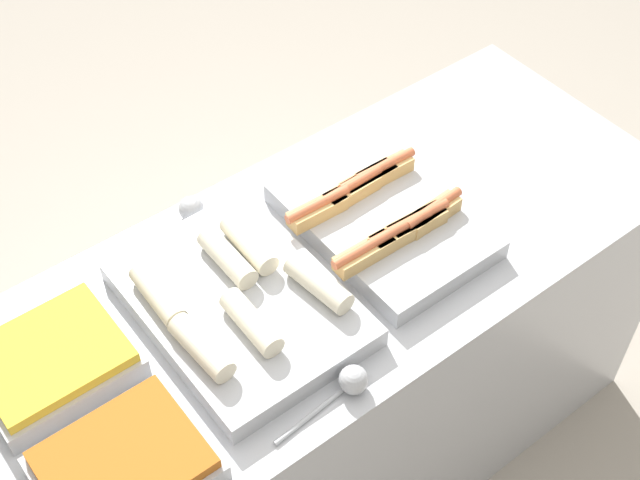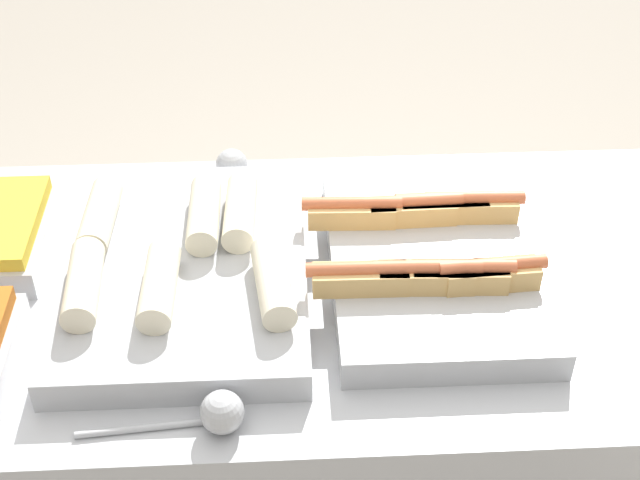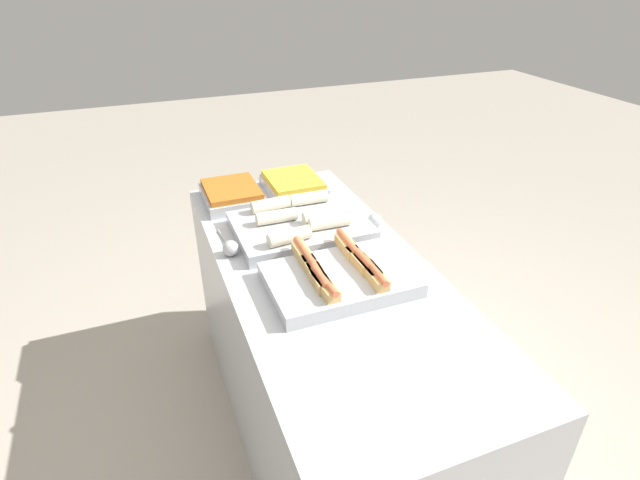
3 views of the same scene
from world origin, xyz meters
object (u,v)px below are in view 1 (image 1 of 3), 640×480
object	(u,v)px
tray_side_back	(53,362)
serving_spoon_near	(350,383)
serving_spoon_far	(188,211)
tray_wraps	(239,301)
tray_side_front	(125,467)
tray_hotdogs	(382,218)

from	to	relation	value
tray_side_back	serving_spoon_near	xyz separation A→B (m)	(0.43, -0.39, -0.01)
serving_spoon_far	serving_spoon_near	bearing A→B (deg)	-89.77
tray_wraps	tray_side_front	distance (m)	0.42
tray_wraps	serving_spoon_far	world-z (taller)	tray_wraps
tray_side_back	serving_spoon_near	distance (m)	0.58
tray_side_front	tray_side_back	size ratio (longest dim) A/B	1.00
serving_spoon_near	serving_spoon_far	xyz separation A→B (m)	(-0.00, 0.58, 0.00)
tray_hotdogs	tray_side_back	distance (m)	0.77
tray_wraps	tray_side_front	xyz separation A→B (m)	(-0.37, -0.19, 0.00)
serving_spoon_near	tray_side_front	bearing A→B (deg)	166.59
serving_spoon_near	serving_spoon_far	bearing A→B (deg)	90.23
tray_hotdogs	tray_side_front	bearing A→B (deg)	-166.07
tray_side_front	tray_wraps	bearing A→B (deg)	26.83
tray_hotdogs	tray_side_front	distance (m)	0.78
serving_spoon_near	tray_wraps	bearing A→B (deg)	101.80
serving_spoon_far	tray_hotdogs	bearing A→B (deg)	-41.53
tray_side_front	tray_side_back	xyz separation A→B (m)	(0.00, 0.28, 0.00)
tray_side_front	serving_spoon_near	world-z (taller)	tray_side_front
serving_spoon_far	tray_side_front	bearing A→B (deg)	-131.92
tray_wraps	serving_spoon_near	size ratio (longest dim) A/B	2.27
tray_hotdogs	serving_spoon_far	distance (m)	0.44
tray_side_back	serving_spoon_far	bearing A→B (deg)	24.45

